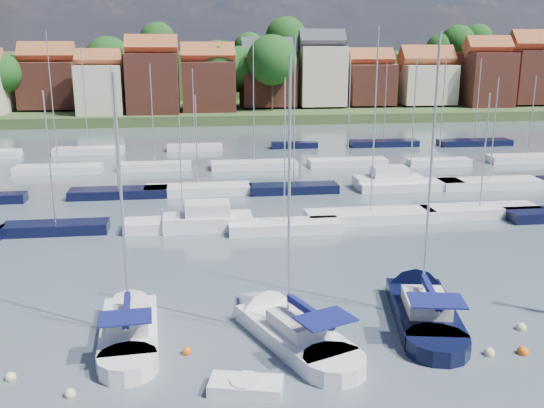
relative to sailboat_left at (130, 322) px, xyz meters
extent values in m
plane|color=#424F5A|center=(9.79, 36.93, -0.36)|extent=(260.00, 260.00, 0.00)
cube|color=white|center=(0.08, -1.13, -0.11)|extent=(3.20, 6.79, 1.20)
cone|color=white|center=(-0.21, 3.00, -0.11)|extent=(2.97, 3.40, 2.75)
cylinder|color=white|center=(0.31, -4.42, -0.11)|extent=(2.94, 2.94, 1.20)
cube|color=silver|center=(0.11, -1.58, 0.84)|extent=(2.11, 2.88, 0.70)
cylinder|color=#B2B2B7|center=(0.05, -0.67, 6.61)|extent=(0.14, 0.14, 12.24)
cylinder|color=#B2B2B7|center=(0.17, -2.50, 1.69)|extent=(0.35, 3.67, 0.10)
cube|color=#101453|center=(0.17, -2.50, 1.84)|extent=(0.54, 3.50, 0.35)
cube|color=#101453|center=(0.26, -3.69, 1.99)|extent=(2.45, 1.81, 0.08)
cube|color=white|center=(8.18, -2.45, -0.11)|extent=(5.36, 7.61, 1.20)
cone|color=white|center=(6.52, 1.62, -0.11)|extent=(4.00, 4.27, 2.93)
cylinder|color=white|center=(9.50, -5.71, -0.11)|extent=(3.82, 3.82, 1.20)
cube|color=silver|center=(8.36, -2.90, 0.84)|extent=(3.00, 3.48, 0.70)
cylinder|color=#B2B2B7|center=(7.99, -2.00, 7.00)|extent=(0.14, 0.14, 13.02)
cylinder|color=#B2B2B7|center=(8.73, -3.81, 1.69)|extent=(1.56, 3.66, 0.10)
cube|color=#101453|center=(8.73, -3.81, 1.84)|extent=(1.67, 3.55, 0.35)
cube|color=#101453|center=(9.20, -4.98, 1.99)|extent=(2.97, 2.56, 0.08)
cube|color=black|center=(15.51, -0.89, -0.11)|extent=(4.43, 7.88, 1.20)
cone|color=black|center=(16.38, 3.67, -0.11)|extent=(3.72, 4.13, 3.10)
cylinder|color=black|center=(14.81, -4.54, -0.11)|extent=(3.62, 3.62, 1.20)
cube|color=silver|center=(15.41, -1.40, 0.84)|extent=(2.71, 3.45, 0.70)
cylinder|color=#B2B2B7|center=(15.60, -0.39, 7.52)|extent=(0.14, 0.14, 14.07)
cylinder|color=#B2B2B7|center=(15.22, -2.41, 1.69)|extent=(0.87, 4.07, 0.10)
cube|color=#101453|center=(15.22, -2.41, 1.84)|extent=(1.03, 3.91, 0.35)
cube|color=#101453|center=(14.96, -3.73, 1.99)|extent=(2.93, 2.32, 0.08)
cube|color=white|center=(5.44, -6.67, -0.14)|extent=(3.37, 2.16, 0.61)
cylinder|color=white|center=(5.44, -6.67, 0.03)|extent=(1.45, 1.45, 0.39)
sphere|color=beige|center=(-4.78, -4.37, -0.36)|extent=(0.49, 0.49, 0.49)
sphere|color=beige|center=(-1.93, -6.05, -0.36)|extent=(0.49, 0.49, 0.49)
sphere|color=#D85914|center=(2.92, -3.03, -0.36)|extent=(0.48, 0.48, 0.48)
sphere|color=beige|center=(8.91, -5.01, -0.36)|extent=(0.44, 0.44, 0.44)
sphere|color=#D85914|center=(16.09, 3.42, -0.36)|extent=(0.51, 0.51, 0.51)
sphere|color=beige|center=(17.21, -5.04, -0.36)|extent=(0.52, 0.52, 0.52)
sphere|color=beige|center=(20.09, -2.74, -0.36)|extent=(0.53, 0.53, 0.53)
sphere|color=#D85914|center=(18.85, -5.13, -0.36)|extent=(0.55, 0.55, 0.55)
cube|color=black|center=(-7.32, 17.47, -0.01)|extent=(8.01, 2.24, 1.00)
cylinder|color=#B2B2B7|center=(-7.32, 17.47, 5.57)|extent=(0.12, 0.12, 10.16)
cube|color=white|center=(2.53, 17.13, -0.01)|extent=(9.22, 2.58, 1.00)
cylinder|color=#B2B2B7|center=(2.53, 17.13, 4.58)|extent=(0.12, 0.12, 8.18)
cube|color=white|center=(10.43, 15.54, -0.01)|extent=(8.78, 2.46, 1.00)
cylinder|color=#B2B2B7|center=(10.43, 15.54, 6.02)|extent=(0.12, 0.12, 11.06)
cube|color=white|center=(18.03, 17.60, -0.01)|extent=(10.79, 3.02, 1.00)
cylinder|color=#B2B2B7|center=(18.03, 17.60, 7.93)|extent=(0.12, 0.12, 14.87)
cube|color=white|center=(27.77, 17.96, -0.01)|extent=(10.13, 2.84, 1.00)
cylinder|color=#B2B2B7|center=(27.77, 17.96, 5.29)|extent=(0.12, 0.12, 9.59)
cube|color=white|center=(4.48, 16.93, 0.14)|extent=(7.00, 2.60, 1.40)
cube|color=white|center=(4.48, 16.93, 1.24)|extent=(3.50, 2.20, 1.30)
cube|color=black|center=(-3.76, 28.57, -0.01)|extent=(9.30, 2.60, 1.00)
cylinder|color=#B2B2B7|center=(-3.76, 28.57, 6.23)|extent=(0.12, 0.12, 11.48)
cube|color=white|center=(3.85, 28.94, -0.01)|extent=(10.40, 2.91, 1.00)
cylinder|color=#B2B2B7|center=(3.85, 28.94, 4.88)|extent=(0.12, 0.12, 8.77)
cube|color=black|center=(13.27, 28.21, -0.01)|extent=(8.80, 2.46, 1.00)
cylinder|color=#B2B2B7|center=(13.27, 28.21, 7.65)|extent=(0.12, 0.12, 14.33)
cube|color=white|center=(25.19, 28.09, -0.01)|extent=(10.73, 3.00, 1.00)
cylinder|color=#B2B2B7|center=(25.19, 28.09, 6.56)|extent=(0.12, 0.12, 12.14)
cube|color=white|center=(33.62, 27.90, -0.01)|extent=(10.48, 2.93, 1.00)
cylinder|color=#B2B2B7|center=(33.62, 27.90, 5.63)|extent=(0.12, 0.12, 10.28)
cube|color=white|center=(23.25, 28.93, 0.14)|extent=(7.00, 2.60, 1.40)
cube|color=white|center=(23.25, 28.93, 1.24)|extent=(3.50, 2.20, 1.30)
cube|color=white|center=(-11.92, 41.14, -0.01)|extent=(9.71, 2.72, 1.00)
cylinder|color=#B2B2B7|center=(-11.92, 41.14, 7.93)|extent=(0.12, 0.12, 14.88)
cube|color=white|center=(-1.04, 41.44, -0.01)|extent=(8.49, 2.38, 1.00)
cylinder|color=#B2B2B7|center=(-1.04, 41.44, 6.15)|extent=(0.12, 0.12, 11.31)
cube|color=white|center=(10.58, 40.71, -0.01)|extent=(10.16, 2.85, 1.00)
cylinder|color=#B2B2B7|center=(10.58, 40.71, 7.79)|extent=(0.12, 0.12, 14.59)
cube|color=white|center=(21.96, 40.83, -0.01)|extent=(9.53, 2.67, 1.00)
cylinder|color=#B2B2B7|center=(21.96, 40.83, 6.45)|extent=(0.12, 0.12, 11.91)
cube|color=white|center=(32.95, 39.44, -0.01)|extent=(7.62, 2.13, 1.00)
cylinder|color=#B2B2B7|center=(32.95, 39.44, 6.55)|extent=(0.12, 0.12, 12.13)
cube|color=white|center=(45.02, 40.52, -0.01)|extent=(10.17, 2.85, 1.00)
cylinder|color=#B2B2B7|center=(45.02, 40.52, 5.36)|extent=(0.12, 0.12, 9.73)
cube|color=white|center=(-10.47, 53.49, -0.01)|extent=(9.24, 2.59, 1.00)
cylinder|color=#B2B2B7|center=(-10.47, 53.49, 7.07)|extent=(0.12, 0.12, 13.17)
cube|color=white|center=(3.71, 54.23, -0.01)|extent=(7.57, 2.12, 1.00)
cylinder|color=#B2B2B7|center=(3.71, 54.23, 5.61)|extent=(0.12, 0.12, 10.24)
cube|color=black|center=(17.68, 54.40, -0.01)|extent=(6.58, 1.84, 1.00)
cylinder|color=#B2B2B7|center=(17.68, 54.40, 4.49)|extent=(0.12, 0.12, 8.01)
cube|color=black|center=(30.73, 54.34, -0.01)|extent=(9.92, 2.78, 1.00)
cylinder|color=#B2B2B7|center=(30.73, 54.34, 5.95)|extent=(0.12, 0.12, 10.92)
cube|color=black|center=(44.07, 53.30, -0.01)|extent=(10.55, 2.95, 1.00)
cylinder|color=#B2B2B7|center=(44.07, 53.30, 6.25)|extent=(0.12, 0.12, 11.51)
cube|color=#455329|center=(9.79, 113.93, -0.06)|extent=(200.00, 70.00, 3.00)
cube|color=#455329|center=(9.79, 138.93, 4.64)|extent=(200.00, 60.00, 14.00)
cube|color=brown|center=(-23.85, 94.72, 6.20)|extent=(10.37, 9.97, 8.73)
cube|color=#974F2C|center=(-23.85, 94.72, 11.84)|extent=(10.57, 5.13, 5.13)
cube|color=beige|center=(-12.95, 85.93, 5.72)|extent=(8.09, 8.80, 8.96)
cube|color=#974F2C|center=(-12.95, 85.93, 11.19)|extent=(8.25, 4.00, 4.00)
cube|color=brown|center=(-3.56, 86.87, 6.73)|extent=(9.36, 10.17, 10.97)
cube|color=#974F2C|center=(-3.56, 86.87, 13.36)|extent=(9.54, 4.63, 4.63)
cube|color=brown|center=(6.75, 88.58, 5.95)|extent=(9.90, 8.56, 9.42)
cube|color=#974F2C|center=(6.75, 88.58, 11.87)|extent=(10.10, 4.90, 4.90)
cube|color=brown|center=(18.89, 93.58, 6.59)|extent=(10.59, 8.93, 9.49)
cube|color=#383A42|center=(18.89, 93.58, 12.63)|extent=(10.80, 5.24, 5.24)
cube|color=beige|center=(29.50, 92.73, 7.66)|extent=(9.01, 8.61, 11.65)
cube|color=#383A42|center=(29.50, 92.73, 14.59)|extent=(9.19, 4.46, 4.46)
cube|color=brown|center=(39.96, 93.93, 5.84)|extent=(9.10, 9.34, 8.00)
cube|color=#974F2C|center=(39.96, 93.93, 10.96)|extent=(9.28, 4.50, 4.50)
cube|color=beige|center=(51.74, 93.52, 5.78)|extent=(10.86, 9.59, 7.88)
cube|color=#974F2C|center=(51.74, 93.52, 11.05)|extent=(11.07, 5.37, 5.37)
cube|color=brown|center=(63.55, 90.85, 6.73)|extent=(9.18, 9.96, 10.97)
cube|color=#974F2C|center=(63.55, 90.85, 13.34)|extent=(9.36, 4.54, 4.54)
cube|color=brown|center=(74.97, 92.14, 7.22)|extent=(11.39, 9.67, 10.76)
cube|color=#974F2C|center=(74.97, 92.14, 14.00)|extent=(11.62, 5.64, 5.64)
cylinder|color=#382619|center=(66.57, 112.44, 8.15)|extent=(0.50, 0.50, 4.47)
sphere|color=#204F18|center=(66.57, 112.44, 14.22)|extent=(8.18, 8.18, 8.18)
cylinder|color=#382619|center=(13.25, 92.86, 3.47)|extent=(0.50, 0.50, 4.46)
sphere|color=#204F18|center=(13.25, 92.86, 9.52)|extent=(8.15, 8.15, 8.15)
cylinder|color=#382619|center=(25.01, 110.61, 8.22)|extent=(0.50, 0.50, 5.15)
sphere|color=#204F18|center=(25.01, 110.61, 15.20)|extent=(9.41, 9.41, 9.41)
cylinder|color=#382619|center=(-3.75, 113.25, 8.32)|extent=(0.50, 0.50, 4.56)
sphere|color=#204F18|center=(-3.75, 113.25, 14.51)|extent=(8.34, 8.34, 8.34)
cylinder|color=#382619|center=(-13.44, 102.18, 3.82)|extent=(0.50, 0.50, 5.15)
sphere|color=#204F18|center=(-13.44, 102.18, 10.81)|extent=(9.42, 9.42, 9.42)
cylinder|color=#382619|center=(-28.88, 104.25, 6.40)|extent=(0.50, 0.50, 3.42)
sphere|color=#204F18|center=(-28.88, 104.25, 11.04)|extent=(6.26, 6.26, 6.26)
cylinder|color=#382619|center=(23.55, 101.64, 3.12)|extent=(0.50, 0.50, 3.77)
sphere|color=#204F18|center=(23.55, 101.64, 8.24)|extent=(6.89, 6.89, 6.89)
cylinder|color=#382619|center=(18.84, 87.87, 3.85)|extent=(0.50, 0.50, 5.21)
sphere|color=#204F18|center=(18.84, 87.87, 10.92)|extent=(9.53, 9.53, 9.53)
cylinder|color=#382619|center=(71.72, 98.55, 2.73)|extent=(0.50, 0.50, 2.97)
sphere|color=#204F18|center=(71.72, 98.55, 6.76)|extent=(5.44, 5.44, 5.44)
cylinder|color=#382619|center=(8.64, 90.68, 3.66)|extent=(0.50, 0.50, 4.84)
sphere|color=#204F18|center=(8.64, 90.68, 10.23)|extent=(8.85, 8.85, 8.85)
cylinder|color=#382619|center=(62.47, 112.65, 7.81)|extent=(0.50, 0.50, 3.72)
sphere|color=#204F18|center=(62.47, 112.65, 12.85)|extent=(6.80, 6.80, 6.80)
cylinder|color=#382619|center=(63.84, 91.06, 3.26)|extent=(0.50, 0.50, 4.05)
sphere|color=#204F18|center=(63.84, 91.06, 8.75)|extent=(7.40, 7.40, 7.40)
cylinder|color=#382619|center=(-31.17, 89.72, 3.24)|extent=(0.50, 0.50, 4.00)
sphere|color=#204F18|center=(-31.17, 89.72, 8.68)|extent=(7.32, 7.32, 7.32)
cylinder|color=#382619|center=(16.63, 110.22, 7.55)|extent=(0.50, 0.50, 3.93)
sphere|color=#204F18|center=(16.63, 110.22, 12.88)|extent=(7.19, 7.19, 7.19)
cylinder|color=#382619|center=(40.44, 97.10, 3.15)|extent=(0.50, 0.50, 3.82)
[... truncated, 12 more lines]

